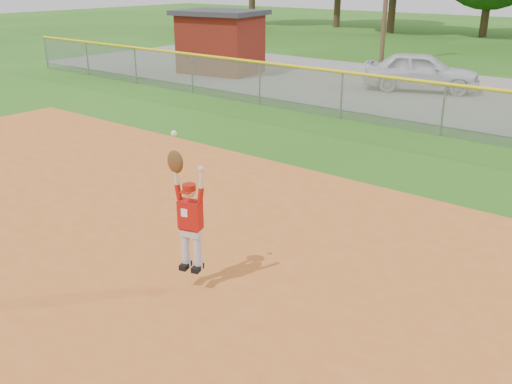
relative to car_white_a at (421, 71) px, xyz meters
The scene contains 7 objects.
ground 16.30m from the car_white_a, 78.51° to the right, with size 120.00×120.00×0.00m, color #275B14.
clay_infield 19.25m from the car_white_a, 80.29° to the right, with size 24.00×16.00×0.04m, color #BE5D22.
parking_strip 3.33m from the car_white_a, ahead, with size 44.00×10.00×0.03m, color slate.
car_white_a is the anchor object (origin of this frame).
utility_shed 9.27m from the car_white_a, 169.47° to the right, with size 4.18×3.48×2.83m.
outfield_fence 6.78m from the car_white_a, 61.43° to the right, with size 40.06×0.10×1.55m.
ballplayer 16.97m from the car_white_a, 77.60° to the right, with size 0.59×0.31×2.07m.
Camera 1 is at (5.80, -5.83, 4.43)m, focal length 40.00 mm.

